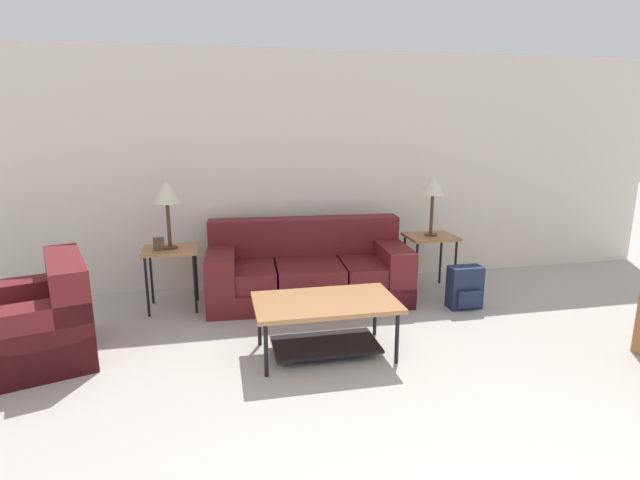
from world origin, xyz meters
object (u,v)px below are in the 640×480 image
object	(u,v)px
side_table_left	(171,255)
table_lamp_right	(433,187)
side_table_right	(430,242)
couch	(308,272)
table_lamp_left	(166,194)
coffee_table	(325,314)
backpack	(465,288)
armchair	(32,325)

from	to	relation	value
side_table_left	table_lamp_right	world-z (taller)	table_lamp_right
side_table_left	side_table_right	size ratio (longest dim) A/B	1.00
couch	table_lamp_left	size ratio (longest dim) A/B	3.15
coffee_table	table_lamp_right	xyz separation A→B (m)	(1.47, 1.31, 0.82)
couch	backpack	xyz separation A→B (m)	(1.50, -0.60, -0.09)
couch	backpack	world-z (taller)	couch
table_lamp_left	backpack	world-z (taller)	table_lamp_left
side_table_right	armchair	bearing A→B (deg)	-166.12
coffee_table	backpack	distance (m)	1.76
couch	side_table_right	distance (m)	1.40
table_lamp_left	backpack	xyz separation A→B (m)	(2.88, -0.60, -0.95)
coffee_table	side_table_right	size ratio (longest dim) A/B	1.82
coffee_table	side_table_left	world-z (taller)	side_table_left
side_table_right	backpack	size ratio (longest dim) A/B	1.45
couch	coffee_table	bearing A→B (deg)	-94.40
side_table_right	table_lamp_right	distance (m)	0.61
coffee_table	backpack	xyz separation A→B (m)	(1.60, 0.72, -0.13)
table_lamp_left	backpack	size ratio (longest dim) A/B	1.56
armchair	table_lamp_right	size ratio (longest dim) A/B	1.82
table_lamp_right	coffee_table	bearing A→B (deg)	-138.29
coffee_table	backpack	bearing A→B (deg)	24.14
couch	table_lamp_right	world-z (taller)	table_lamp_right
side_table_right	table_lamp_right	size ratio (longest dim) A/B	0.93
coffee_table	table_lamp_left	distance (m)	2.01
backpack	armchair	bearing A→B (deg)	-175.13
coffee_table	table_lamp_right	size ratio (longest dim) A/B	1.69
armchair	backpack	distance (m)	3.89
side_table_left	couch	bearing A→B (deg)	0.24
side_table_right	backpack	world-z (taller)	side_table_right
coffee_table	couch	bearing A→B (deg)	85.60
armchair	table_lamp_left	bearing A→B (deg)	42.83
couch	coffee_table	distance (m)	1.32
coffee_table	table_lamp_right	world-z (taller)	table_lamp_right
couch	armchair	xyz separation A→B (m)	(-2.38, -0.93, -0.01)
side_table_left	table_lamp_right	bearing A→B (deg)	0.00
couch	table_lamp_right	bearing A→B (deg)	-0.24
couch	side_table_left	xyz separation A→B (m)	(-1.38, -0.01, 0.26)
table_lamp_right	backpack	distance (m)	1.13
side_table_left	backpack	bearing A→B (deg)	-11.69
side_table_left	side_table_right	bearing A→B (deg)	0.00
couch	coffee_table	world-z (taller)	couch
table_lamp_left	armchair	bearing A→B (deg)	-137.17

